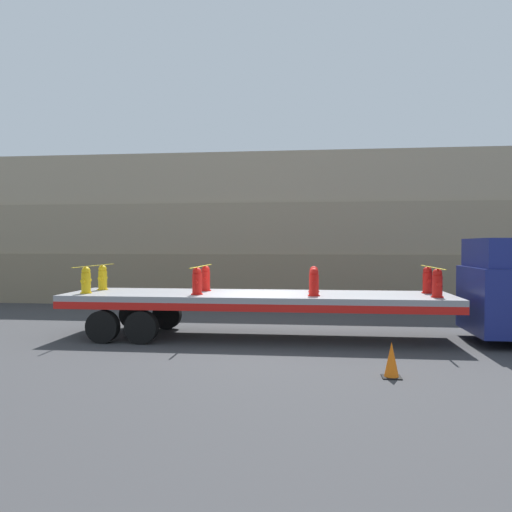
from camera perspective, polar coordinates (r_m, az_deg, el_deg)
The scene contains 15 objects.
ground_plane at distance 14.40m, azimuth 0.11°, elevation -9.34°, with size 120.00×120.00×0.00m, color #38383A.
rock_cliff at distance 22.98m, azimuth 2.55°, elevation 3.04°, with size 60.00×3.30×6.72m.
flatbed_trailer at distance 14.32m, azimuth -2.18°, elevation -5.11°, with size 10.86×2.66×1.28m.
fire_hydrant_yellow_near_0 at distance 14.97m, azimuth -18.85°, elevation -2.67°, with size 0.33×0.47×0.76m.
fire_hydrant_yellow_far_0 at distance 16.00m, azimuth -17.12°, elevation -2.41°, with size 0.33×0.47×0.76m.
fire_hydrant_red_near_1 at distance 13.91m, azimuth -6.76°, elevation -2.91°, with size 0.33×0.47×0.76m.
fire_hydrant_red_far_1 at distance 15.01m, azimuth -5.78°, elevation -2.60°, with size 0.33×0.47×0.76m.
fire_hydrant_red_near_2 at distance 13.54m, azimuth 6.64°, elevation -3.02°, with size 0.33×0.47×0.76m.
fire_hydrant_red_far_2 at distance 14.67m, azimuth 6.62°, elevation -2.69°, with size 0.33×0.47×0.76m.
fire_hydrant_red_near_3 at distance 13.93m, azimuth 20.01°, elevation -2.97°, with size 0.33×0.47×0.76m.
fire_hydrant_red_far_3 at distance 15.03m, azimuth 19.00°, elevation -2.66°, with size 0.33×0.47×0.76m.
cargo_strap_rear at distance 15.46m, azimuth -17.97°, elevation -1.06°, with size 0.05×2.77×0.01m.
cargo_strap_middle at distance 14.44m, azimuth -6.25°, elevation -1.17°, with size 0.05×2.77×0.01m.
cargo_strap_front at distance 14.46m, azimuth 19.50°, elevation -1.23°, with size 0.05×2.77×0.01m.
traffic_cone at distance 10.52m, azimuth 15.23°, elevation -11.41°, with size 0.38×0.38×0.72m.
Camera 1 is at (1.56, -14.07, 2.65)m, focal length 35.00 mm.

